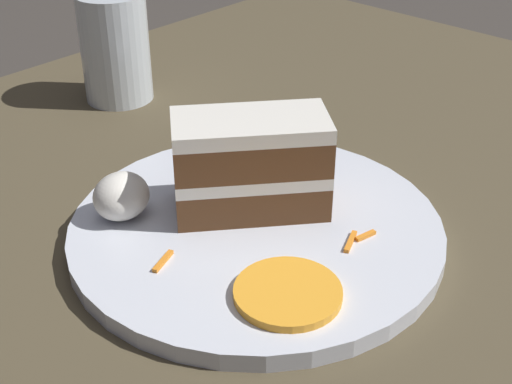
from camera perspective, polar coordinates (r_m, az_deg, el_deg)
name	(u,v)px	position (r m, az deg, el deg)	size (l,w,h in m)	color
ground_plane	(296,252)	(0.61, 3.25, -4.82)	(6.00, 6.00, 0.00)	#38332D
dining_table	(297,239)	(0.60, 3.29, -3.80)	(1.10, 0.95, 0.03)	#4C422D
plate	(256,230)	(0.58, 0.00, -3.04)	(0.30, 0.30, 0.01)	silver
cake_slice	(251,164)	(0.57, -0.42, 2.23)	(0.13, 0.13, 0.08)	brown
cream_dollop	(121,196)	(0.58, -10.72, -0.32)	(0.05, 0.04, 0.04)	white
orange_garnish	(288,293)	(0.50, 2.56, -8.05)	(0.08, 0.08, 0.01)	orange
carrot_shreds_scatter	(282,220)	(0.57, 2.10, -2.26)	(0.20, 0.16, 0.00)	orange
drinking_glass	(116,55)	(0.82, -11.15, 10.72)	(0.08, 0.08, 0.12)	silver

